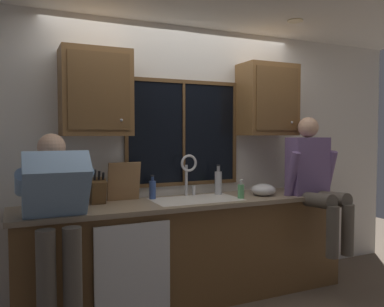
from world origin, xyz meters
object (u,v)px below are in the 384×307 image
at_px(bottle_tall_clear, 218,182).
at_px(person_standing, 56,214).
at_px(soap_dispenser, 241,191).
at_px(knife_block, 98,191).
at_px(mixing_bowl, 263,190).
at_px(person_sitting_on_counter, 315,177).
at_px(cutting_board, 124,181).
at_px(bottle_green_glass, 153,189).

bearing_deg(bottle_tall_clear, person_standing, -163.48).
bearing_deg(soap_dispenser, knife_block, 168.41).
relative_size(soap_dispenser, bottle_tall_clear, 0.61).
height_order(person_standing, bottle_tall_clear, person_standing).
xyz_separation_m(soap_dispenser, bottle_tall_clear, (-0.08, 0.29, 0.05)).
distance_m(person_standing, mixing_bowl, 1.94).
relative_size(person_sitting_on_counter, knife_block, 3.92).
height_order(person_standing, person_sitting_on_counter, person_sitting_on_counter).
height_order(cutting_board, mixing_bowl, cutting_board).
xyz_separation_m(person_sitting_on_counter, soap_dispenser, (-0.74, 0.15, -0.12)).
bearing_deg(person_standing, mixing_bowl, 7.00).
relative_size(soap_dispenser, bottle_green_glass, 0.82).
distance_m(person_standing, bottle_green_glass, 1.00).
bearing_deg(cutting_board, mixing_bowl, -11.74).
height_order(mixing_bowl, soap_dispenser, soap_dispenser).
xyz_separation_m(person_standing, soap_dispenser, (1.64, 0.17, 0.04)).
relative_size(knife_block, soap_dispenser, 1.79).
bearing_deg(bottle_green_glass, knife_block, -174.64).
bearing_deg(cutting_board, person_standing, -140.91).
bearing_deg(mixing_bowl, soap_dispenser, -167.25).
xyz_separation_m(person_standing, knife_block, (0.38, 0.43, 0.08)).
bearing_deg(bottle_tall_clear, mixing_bowl, -31.03).
xyz_separation_m(person_sitting_on_counter, cutting_board, (-1.75, 0.48, -0.01)).
height_order(knife_block, cutting_board, cutting_board).
relative_size(person_standing, person_sitting_on_counter, 1.21).
distance_m(person_standing, knife_block, 0.58).
distance_m(person_sitting_on_counter, soap_dispenser, 0.76).
bearing_deg(mixing_bowl, bottle_tall_clear, 148.97).
bearing_deg(person_standing, bottle_green_glass, 28.32).
bearing_deg(soap_dispenser, cutting_board, 161.54).
bearing_deg(person_sitting_on_counter, person_standing, -179.42).
height_order(mixing_bowl, bottle_green_glass, bottle_green_glass).
bearing_deg(bottle_tall_clear, person_sitting_on_counter, -28.15).
xyz_separation_m(person_sitting_on_counter, bottle_tall_clear, (-0.82, 0.44, -0.06)).
relative_size(person_sitting_on_counter, mixing_bowl, 5.34).
bearing_deg(person_standing, knife_block, 48.44).
xyz_separation_m(person_standing, bottle_green_glass, (0.88, 0.48, 0.06)).
bearing_deg(soap_dispenser, person_sitting_on_counter, -11.23).
height_order(soap_dispenser, bottle_green_glass, bottle_green_glass).
relative_size(cutting_board, mixing_bowl, 1.49).
bearing_deg(person_sitting_on_counter, bottle_tall_clear, 151.85).
distance_m(cutting_board, mixing_bowl, 1.34).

